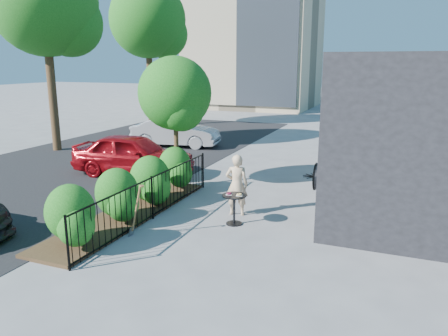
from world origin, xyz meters
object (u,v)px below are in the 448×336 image
at_px(shovel, 135,213).
at_px(street_tree_far, 148,24).
at_px(patio_tree, 176,98).
at_px(car_silver, 176,132).
at_px(woman, 237,185).
at_px(street_tree_near, 45,9).
at_px(cafe_table, 234,204).
at_px(car_red, 133,154).

bearing_deg(shovel, street_tree_far, 119.93).
bearing_deg(patio_tree, street_tree_far, 124.51).
xyz_separation_m(patio_tree, car_silver, (-3.31, 6.02, -2.10)).
height_order(patio_tree, car_silver, patio_tree).
bearing_deg(woman, street_tree_near, -39.15).
xyz_separation_m(shovel, car_silver, (-4.30, 9.91, 0.11)).
bearing_deg(street_tree_far, cafe_table, -52.36).
height_order(woman, car_silver, woman).
xyz_separation_m(shovel, car_red, (-3.15, 4.71, 0.16)).
bearing_deg(car_silver, woman, -151.96).
bearing_deg(car_red, cafe_table, -129.27).
xyz_separation_m(street_tree_near, street_tree_far, (0.00, 8.00, 0.00)).
distance_m(cafe_table, car_red, 5.84).
height_order(street_tree_near, woman, street_tree_near).
bearing_deg(street_tree_near, patio_tree, -22.57).
bearing_deg(street_tree_near, shovel, -39.21).
bearing_deg(shovel, woman, 54.62).
bearing_deg(street_tree_far, car_silver, -49.73).
height_order(patio_tree, cafe_table, patio_tree).
relative_size(cafe_table, shovel, 0.63).
distance_m(car_red, car_silver, 5.33).
relative_size(street_tree_far, woman, 5.27).
relative_size(patio_tree, street_tree_near, 0.48).
height_order(street_tree_near, shovel, street_tree_near).
distance_m(street_tree_far, shovel, 18.21).
xyz_separation_m(street_tree_near, woman, (10.26, -4.87, -5.13)).
bearing_deg(street_tree_near, car_red, -23.22).
height_order(patio_tree, car_red, patio_tree).
distance_m(patio_tree, street_tree_far, 13.95).
distance_m(patio_tree, street_tree_near, 8.92).
bearing_deg(patio_tree, shovel, -75.79).
distance_m(street_tree_near, car_red, 7.96).
bearing_deg(shovel, car_silver, 113.45).
xyz_separation_m(street_tree_near, car_silver, (4.39, 2.82, -5.26)).
relative_size(street_tree_near, shovel, 6.62).
bearing_deg(street_tree_far, car_red, -61.91).
bearing_deg(street_tree_far, street_tree_near, -90.00).
bearing_deg(car_red, car_silver, 6.07).
height_order(street_tree_near, cafe_table, street_tree_near).
relative_size(shovel, car_red, 0.30).
relative_size(cafe_table, car_red, 0.19).
bearing_deg(car_red, woman, -124.27).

